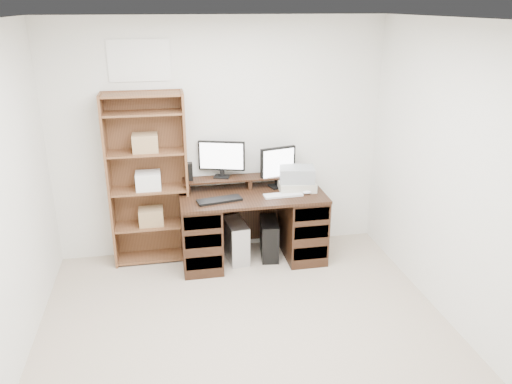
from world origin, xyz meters
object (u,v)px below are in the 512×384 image
object	(u,v)px
monitor_small	(278,165)
tower_black	(269,239)
monitor_wide	(222,157)
bookshelf	(148,178)
printer	(297,185)
tower_silver	(236,241)
desk	(252,225)

from	to	relation	value
monitor_small	tower_black	bearing A→B (deg)	-142.03
monitor_wide	bookshelf	bearing A→B (deg)	-159.97
monitor_wide	monitor_small	distance (m)	0.60
tower_black	monitor_small	bearing A→B (deg)	59.20
monitor_wide	printer	size ratio (longest dim) A/B	1.26
tower_silver	tower_black	size ratio (longest dim) A/B	0.99
desk	printer	bearing A→B (deg)	4.13
monitor_small	printer	distance (m)	0.29
tower_silver	monitor_wide	bearing A→B (deg)	108.26
monitor_small	tower_black	world-z (taller)	monitor_small
monitor_small	bookshelf	xyz separation A→B (m)	(-1.36, 0.04, -0.07)
desk	monitor_small	size ratio (longest dim) A/B	3.45
monitor_small	desk	bearing A→B (deg)	-164.62
monitor_small	bookshelf	distance (m)	1.36
monitor_wide	printer	bearing A→B (deg)	1.16
monitor_wide	tower_silver	world-z (taller)	monitor_wide
tower_silver	desk	bearing A→B (deg)	-12.91
bookshelf	tower_black	bearing A→B (deg)	-8.83
monitor_small	bookshelf	bearing A→B (deg)	164.58
printer	bookshelf	world-z (taller)	bookshelf
monitor_small	bookshelf	world-z (taller)	bookshelf
tower_silver	tower_black	bearing A→B (deg)	-6.11
monitor_small	tower_silver	size ratio (longest dim) A/B	1.00
printer	tower_silver	distance (m)	0.88
tower_silver	bookshelf	world-z (taller)	bookshelf
printer	tower_black	bearing A→B (deg)	-173.06
tower_black	bookshelf	size ratio (longest dim) A/B	0.24
desk	tower_silver	bearing A→B (deg)	173.14
monitor_wide	bookshelf	world-z (taller)	bookshelf
tower_silver	bookshelf	bearing A→B (deg)	161.56
printer	tower_silver	bearing A→B (deg)	-174.66
tower_silver	bookshelf	size ratio (longest dim) A/B	0.24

